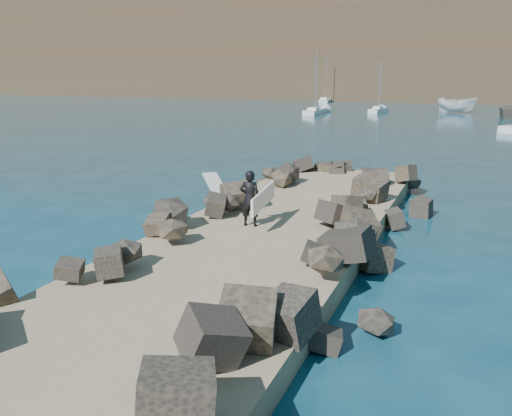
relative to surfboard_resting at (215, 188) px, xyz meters
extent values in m
plane|color=#0F384C|center=(3.30, -2.74, -1.04)|extent=(800.00, 800.00, 0.00)
cube|color=#8C7759|center=(3.30, -4.74, -0.74)|extent=(6.00, 26.00, 0.60)
cube|color=black|center=(0.40, -4.24, -0.54)|extent=(2.60, 22.00, 1.00)
cube|color=black|center=(6.20, -4.24, -0.54)|extent=(2.60, 22.00, 1.00)
cube|color=#2D4919|center=(13.30, 157.26, 14.96)|extent=(360.00, 140.00, 32.00)
cube|color=beige|center=(0.00, 0.00, 0.00)|extent=(1.90, 2.10, 0.08)
imported|color=silver|center=(6.19, 62.72, 0.08)|extent=(6.21, 3.97, 2.24)
imported|color=black|center=(2.63, -2.67, 0.44)|extent=(0.71, 0.53, 1.76)
cube|color=white|center=(3.08, -2.67, 0.49)|extent=(0.26, 2.18, 0.69)
cube|color=silver|center=(-11.80, 51.98, -0.79)|extent=(1.92, 7.52, 0.80)
cylinder|color=gray|center=(-11.80, 51.98, 3.66)|extent=(0.12, 0.12, 8.21)
cube|color=silver|center=(-11.80, 51.09, -0.29)|extent=(1.27, 2.13, 0.44)
cube|color=silver|center=(-19.43, 84.12, -0.79)|extent=(3.01, 8.15, 0.80)
cylinder|color=gray|center=(-19.43, 84.12, 3.95)|extent=(0.12, 0.12, 8.77)
cube|color=silver|center=(-19.43, 83.18, -0.29)|extent=(1.62, 2.41, 0.44)
cube|color=silver|center=(-4.12, 58.10, -0.79)|extent=(1.98, 6.22, 0.80)
cylinder|color=gray|center=(-4.12, 58.10, 2.92)|extent=(0.12, 0.12, 6.73)
cube|color=silver|center=(-4.12, 57.37, -0.29)|extent=(1.15, 1.81, 0.44)
camera|label=1|loc=(8.75, -16.31, 4.09)|focal=35.00mm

